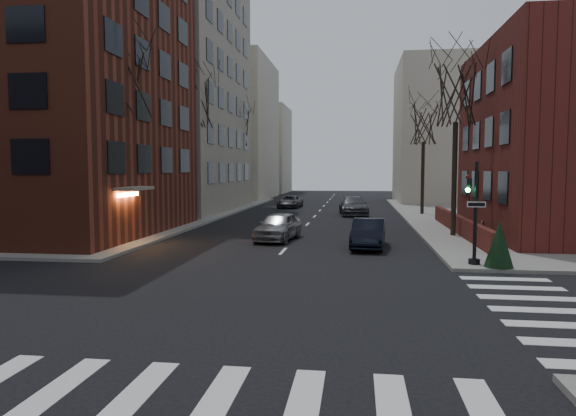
# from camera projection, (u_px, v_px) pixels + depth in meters

# --- Properties ---
(ground) EXTENTS (160.00, 160.00, 0.00)m
(ground) POSITION_uv_depth(u_px,v_px,m) (211.00, 331.00, 12.24)
(ground) COLOR black
(ground) RESTS_ON ground
(building_left_brick) EXTENTS (15.00, 15.00, 18.00)m
(building_left_brick) POSITION_uv_depth(u_px,v_px,m) (32.00, 81.00, 29.94)
(building_left_brick) COLOR maroon
(building_left_brick) RESTS_ON ground
(building_left_tan) EXTENTS (18.00, 18.00, 28.00)m
(building_left_tan) POSITION_uv_depth(u_px,v_px,m) (134.00, 58.00, 47.05)
(building_left_tan) COLOR gray
(building_left_tan) RESTS_ON ground
(low_wall_right) EXTENTS (0.35, 16.00, 1.00)m
(low_wall_right) POSITION_uv_depth(u_px,v_px,m) (459.00, 225.00, 29.73)
(low_wall_right) COLOR #5A1D1A
(low_wall_right) RESTS_ON sidewalk_far_right
(building_distant_la) EXTENTS (14.00, 16.00, 18.00)m
(building_distant_la) POSITION_uv_depth(u_px,v_px,m) (218.00, 130.00, 67.91)
(building_distant_la) COLOR #BCB19F
(building_distant_la) RESTS_ON ground
(building_distant_ra) EXTENTS (14.00, 14.00, 16.00)m
(building_distant_ra) POSITION_uv_depth(u_px,v_px,m) (459.00, 133.00, 59.04)
(building_distant_ra) COLOR #BCB19F
(building_distant_ra) RESTS_ON ground
(building_distant_lb) EXTENTS (10.00, 12.00, 14.00)m
(building_distant_lb) POSITION_uv_depth(u_px,v_px,m) (257.00, 150.00, 84.59)
(building_distant_lb) COLOR #BCB19F
(building_distant_lb) RESTS_ON ground
(traffic_signal) EXTENTS (0.76, 0.44, 4.00)m
(traffic_signal) POSITION_uv_depth(u_px,v_px,m) (474.00, 219.00, 19.93)
(traffic_signal) COLOR black
(traffic_signal) RESTS_ON sidewalk_far_right
(tree_left_a) EXTENTS (4.18, 4.18, 10.26)m
(tree_left_a) POSITION_uv_depth(u_px,v_px,m) (121.00, 80.00, 26.61)
(tree_left_a) COLOR #2D231C
(tree_left_a) RESTS_ON sidewalk_far_left
(tree_left_b) EXTENTS (4.40, 4.40, 10.80)m
(tree_left_b) POSITION_uv_depth(u_px,v_px,m) (194.00, 102.00, 38.43)
(tree_left_b) COLOR #2D231C
(tree_left_b) RESTS_ON sidewalk_far_left
(tree_left_c) EXTENTS (3.96, 3.96, 9.72)m
(tree_left_c) POSITION_uv_depth(u_px,v_px,m) (237.00, 128.00, 52.33)
(tree_left_c) COLOR #2D231C
(tree_left_c) RESTS_ON sidewalk_far_left
(tree_right_a) EXTENTS (3.96, 3.96, 9.72)m
(tree_right_a) POSITION_uv_depth(u_px,v_px,m) (456.00, 93.00, 28.24)
(tree_right_a) COLOR #2D231C
(tree_right_a) RESTS_ON sidewalk_far_right
(tree_right_b) EXTENTS (3.74, 3.74, 9.18)m
(tree_right_b) POSITION_uv_depth(u_px,v_px,m) (424.00, 124.00, 42.11)
(tree_right_b) COLOR #2D231C
(tree_right_b) RESTS_ON sidewalk_far_right
(streetlamp_near) EXTENTS (0.36, 0.36, 6.28)m
(streetlamp_near) POSITION_uv_depth(u_px,v_px,m) (185.00, 163.00, 34.76)
(streetlamp_near) COLOR black
(streetlamp_near) RESTS_ON sidewalk_far_left
(streetlamp_far) EXTENTS (0.36, 0.36, 6.28)m
(streetlamp_far) POSITION_uv_depth(u_px,v_px,m) (247.00, 165.00, 54.52)
(streetlamp_far) COLOR black
(streetlamp_far) RESTS_ON sidewalk_far_left
(parked_sedan) EXTENTS (1.84, 4.42, 1.42)m
(parked_sedan) POSITION_uv_depth(u_px,v_px,m) (368.00, 234.00, 25.09)
(parked_sedan) COLOR black
(parked_sedan) RESTS_ON ground
(car_lane_silver) EXTENTS (2.40, 4.69, 1.53)m
(car_lane_silver) POSITION_uv_depth(u_px,v_px,m) (278.00, 226.00, 27.81)
(car_lane_silver) COLOR gray
(car_lane_silver) RESTS_ON ground
(car_lane_gray) EXTENTS (2.73, 5.62, 1.58)m
(car_lane_gray) POSITION_uv_depth(u_px,v_px,m) (353.00, 206.00, 43.04)
(car_lane_gray) COLOR #404045
(car_lane_gray) RESTS_ON ground
(car_lane_far) EXTENTS (2.32, 4.54, 1.23)m
(car_lane_far) POSITION_uv_depth(u_px,v_px,m) (290.00, 202.00, 51.12)
(car_lane_far) COLOR #424247
(car_lane_far) RESTS_ON ground
(sandwich_board) EXTENTS (0.55, 0.63, 0.85)m
(sandwich_board) POSITION_uv_depth(u_px,v_px,m) (484.00, 228.00, 28.68)
(sandwich_board) COLOR white
(sandwich_board) RESTS_ON sidewalk_far_right
(evergreen_shrub) EXTENTS (1.38, 1.38, 1.78)m
(evergreen_shrub) POSITION_uv_depth(u_px,v_px,m) (499.00, 244.00, 19.39)
(evergreen_shrub) COLOR #15301C
(evergreen_shrub) RESTS_ON sidewalk_far_right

